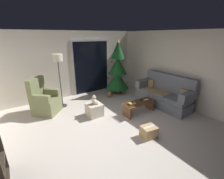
{
  "coord_description": "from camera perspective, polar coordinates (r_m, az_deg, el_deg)",
  "views": [
    {
      "loc": [
        -1.94,
        -2.78,
        2.35
      ],
      "look_at": [
        0.4,
        0.7,
        0.85
      ],
      "focal_mm": 24.67,
      "sensor_mm": 36.0,
      "label": 1
    }
  ],
  "objects": [
    {
      "name": "book_stack",
      "position": [
        4.67,
        7.42,
        -5.19
      ],
      "size": [
        0.23,
        0.21,
        0.06
      ],
      "color": "#A32D28",
      "rests_on": "coffee_table"
    },
    {
      "name": "remote_black",
      "position": [
        5.04,
        10.82,
        -3.73
      ],
      "size": [
        0.16,
        0.1,
        0.02
      ],
      "primitive_type": "cube",
      "rotation": [
        0.0,
        0.0,
        1.99
      ],
      "color": "black",
      "rests_on": "coffee_table"
    },
    {
      "name": "wall_right",
      "position": [
        5.66,
        25.62,
        6.53
      ],
      "size": [
        0.12,
        6.0,
        2.5
      ],
      "primitive_type": "cube",
      "color": "beige",
      "rests_on": "ground"
    },
    {
      "name": "christmas_tree",
      "position": [
        6.34,
        2.09,
        7.0
      ],
      "size": [
        0.94,
        0.94,
        2.19
      ],
      "color": "#4C1E19",
      "rests_on": "ground"
    },
    {
      "name": "floor_lamp",
      "position": [
        5.23,
        -19.38,
        9.27
      ],
      "size": [
        0.32,
        0.32,
        1.78
      ],
      "color": "#2D2D30",
      "rests_on": "ground"
    },
    {
      "name": "couch",
      "position": [
        5.62,
        18.7,
        -1.72
      ],
      "size": [
        0.85,
        1.97,
        1.08
      ],
      "color": "slate",
      "rests_on": "ground"
    },
    {
      "name": "cell_phone",
      "position": [
        4.66,
        7.63,
        -4.73
      ],
      "size": [
        0.12,
        0.16,
        0.01
      ],
      "primitive_type": "cube",
      "rotation": [
        0.0,
        0.0,
        -0.4
      ],
      "color": "black",
      "rests_on": "book_stack"
    },
    {
      "name": "coffee_table",
      "position": [
        4.93,
        9.98,
        -5.9
      ],
      "size": [
        1.1,
        0.4,
        0.37
      ],
      "color": "brown",
      "rests_on": "ground"
    },
    {
      "name": "ground_plane",
      "position": [
        4.13,
        0.85,
        -15.03
      ],
      "size": [
        7.0,
        7.0,
        0.0
      ],
      "primitive_type": "plane",
      "color": "#BCB2A8"
    },
    {
      "name": "patio_door_glass",
      "position": [
        6.55,
        -7.52,
        8.05
      ],
      "size": [
        1.5,
        0.02,
        2.1
      ],
      "primitive_type": "cube",
      "color": "black",
      "rests_on": "ground"
    },
    {
      "name": "teddy_bear_cream",
      "position": [
        4.62,
        -6.56,
        -4.0
      ],
      "size": [
        0.21,
        0.21,
        0.29
      ],
      "color": "beige",
      "rests_on": "ottoman"
    },
    {
      "name": "teddy_bear_chestnut_by_tree",
      "position": [
        6.08,
        -0.93,
        -1.85
      ],
      "size": [
        0.21,
        0.22,
        0.29
      ],
      "color": "brown",
      "rests_on": "ground"
    },
    {
      "name": "armchair",
      "position": [
        5.25,
        -23.7,
        -3.89
      ],
      "size": [
        0.97,
        0.97,
        1.13
      ],
      "color": "olive",
      "rests_on": "ground"
    },
    {
      "name": "wall_back",
      "position": [
        6.26,
        -15.48,
        8.83
      ],
      "size": [
        5.72,
        0.12,
        2.5
      ],
      "primitive_type": "cube",
      "color": "beige",
      "rests_on": "ground"
    },
    {
      "name": "ottoman",
      "position": [
        4.76,
        -6.54,
        -7.45
      ],
      "size": [
        0.44,
        0.44,
        0.38
      ],
      "primitive_type": "cube",
      "color": "beige",
      "rests_on": "ground"
    },
    {
      "name": "cardboard_box_taped_mid_floor",
      "position": [
        3.95,
        13.47,
        -14.99
      ],
      "size": [
        0.4,
        0.35,
        0.28
      ],
      "color": "tan",
      "rests_on": "ground"
    },
    {
      "name": "patio_door_frame",
      "position": [
        6.56,
        -7.61,
        8.5
      ],
      "size": [
        1.6,
        0.02,
        2.2
      ],
      "primitive_type": "cube",
      "color": "silver",
      "rests_on": "ground"
    },
    {
      "name": "remote_white",
      "position": [
        5.07,
        12.55,
        -3.68
      ],
      "size": [
        0.16,
        0.07,
        0.02
      ],
      "primitive_type": "cube",
      "rotation": [
        0.0,
        0.0,
        4.57
      ],
      "color": "silver",
      "rests_on": "coffee_table"
    }
  ]
}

